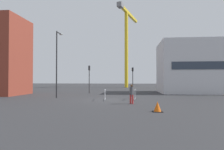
{
  "coord_description": "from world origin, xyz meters",
  "views": [
    {
      "loc": [
        2.67,
        -20.36,
        2.14
      ],
      "look_at": [
        0.0,
        7.43,
        2.74
      ],
      "focal_mm": 32.17,
      "sensor_mm": 36.0,
      "label": 1
    }
  ],
  "objects": [
    {
      "name": "office_block",
      "position": [
        13.95,
        12.65,
        4.02
      ],
      "size": [
        13.39,
        8.49,
        8.04
      ],
      "color": "silver",
      "rests_on": "ground"
    },
    {
      "name": "pedestrian_walking",
      "position": [
        2.69,
        -2.77,
        0.99
      ],
      "size": [
        0.34,
        0.34,
        1.7
      ],
      "color": "red",
      "rests_on": "ground"
    },
    {
      "name": "construction_crane",
      "position": [
        1.49,
        32.4,
        13.69
      ],
      "size": [
        5.3,
        15.49,
        20.57
      ],
      "color": "yellow",
      "rests_on": "ground"
    },
    {
      "name": "traffic_light_corner",
      "position": [
        -3.76,
        9.95,
        2.83
      ],
      "size": [
        0.25,
        0.37,
        4.24
      ],
      "color": "#2D2D30",
      "rests_on": "ground"
    },
    {
      "name": "safety_barrier_left_run",
      "position": [
        -0.02,
        0.04,
        0.56
      ],
      "size": [
        0.24,
        2.19,
        1.08
      ],
      "color": "#9EA0A5",
      "rests_on": "ground"
    },
    {
      "name": "streetlamp_tall",
      "position": [
        -5.89,
        2.14,
        4.47
      ],
      "size": [
        0.44,
        1.41,
        7.73
      ],
      "color": "#232326",
      "rests_on": "ground"
    },
    {
      "name": "ground",
      "position": [
        0.0,
        0.0,
        0.0
      ],
      "size": [
        160.0,
        160.0,
        0.0
      ],
      "primitive_type": "plane",
      "color": "#333335"
    },
    {
      "name": "traffic_light_far",
      "position": [
        2.93,
        15.47,
        2.83
      ],
      "size": [
        0.37,
        0.25,
        4.25
      ],
      "color": "#232326",
      "rests_on": "ground"
    },
    {
      "name": "traffic_cone_on_verge",
      "position": [
        4.39,
        -6.88,
        0.31
      ],
      "size": [
        0.67,
        0.67,
        0.67
      ],
      "color": "black",
      "rests_on": "ground"
    },
    {
      "name": "safety_barrier_rear",
      "position": [
        3.06,
        0.87,
        0.56
      ],
      "size": [
        0.26,
        2.3,
        1.08
      ],
      "color": "gray",
      "rests_on": "ground"
    }
  ]
}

